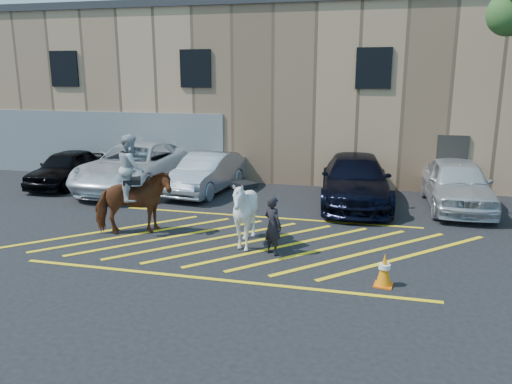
% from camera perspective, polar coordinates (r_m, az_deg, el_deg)
% --- Properties ---
extents(ground, '(90.00, 90.00, 0.00)m').
position_cam_1_polar(ground, '(13.70, -0.90, -5.44)').
color(ground, black).
rests_on(ground, ground).
extents(car_black_suv, '(1.88, 4.25, 1.42)m').
position_cam_1_polar(car_black_suv, '(21.47, -20.80, 2.59)').
color(car_black_suv, black).
rests_on(car_black_suv, ground).
extents(car_white_pickup, '(3.01, 6.35, 1.75)m').
position_cam_1_polar(car_white_pickup, '(20.17, -13.58, 2.93)').
color(car_white_pickup, white).
rests_on(car_white_pickup, ground).
extents(car_silver_sedan, '(2.08, 4.64, 1.48)m').
position_cam_1_polar(car_silver_sedan, '(19.00, -5.64, 2.19)').
color(car_silver_sedan, '#9B9FA9').
rests_on(car_silver_sedan, ground).
extents(car_blue_suv, '(2.77, 5.82, 1.64)m').
position_cam_1_polar(car_blue_suv, '(17.60, 11.28, 1.34)').
color(car_blue_suv, black).
rests_on(car_blue_suv, ground).
extents(car_white_suv, '(2.13, 4.94, 1.66)m').
position_cam_1_polar(car_white_suv, '(17.96, 21.98, 0.89)').
color(car_white_suv, silver).
rests_on(car_white_suv, ground).
extents(handler, '(0.65, 0.60, 1.50)m').
position_cam_1_polar(handler, '(12.41, 1.93, -3.86)').
color(handler, black).
rests_on(handler, ground).
extents(warehouse, '(32.42, 10.20, 7.30)m').
position_cam_1_polar(warehouse, '(24.76, 6.24, 11.59)').
color(warehouse, tan).
rests_on(warehouse, ground).
extents(hatching_zone, '(12.60, 5.12, 0.01)m').
position_cam_1_polar(hatching_zone, '(13.42, -1.23, -5.82)').
color(hatching_zone, yellow).
rests_on(hatching_zone, ground).
extents(mounted_bay, '(2.34, 1.79, 2.81)m').
position_cam_1_polar(mounted_bay, '(14.30, -13.89, -0.29)').
color(mounted_bay, brown).
rests_on(mounted_bay, ground).
extents(saddled_white, '(2.22, 2.26, 1.86)m').
position_cam_1_polar(saddled_white, '(12.84, -1.33, -2.36)').
color(saddled_white, white).
rests_on(saddled_white, ground).
extents(traffic_cone, '(0.42, 0.42, 0.73)m').
position_cam_1_polar(traffic_cone, '(11.07, 14.45, -8.60)').
color(traffic_cone, '#FF5E0A').
rests_on(traffic_cone, ground).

